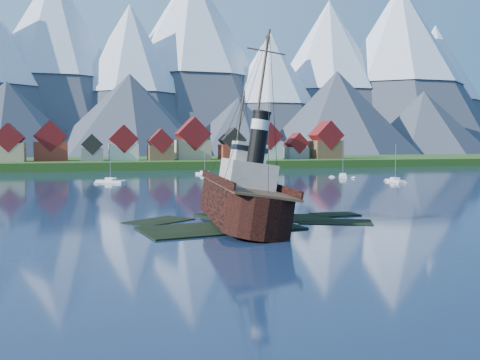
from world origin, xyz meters
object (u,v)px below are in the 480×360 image
object	(u,v)px
sailboat_d	(343,177)
sailboat_e	(205,174)
sailboat_f	(395,181)
sailboat_c	(111,182)
tugboat_wreck	(234,197)

from	to	relation	value
sailboat_d	sailboat_e	distance (m)	42.12
sailboat_f	sailboat_d	bearing A→B (deg)	110.70
sailboat_c	sailboat_e	size ratio (longest dim) A/B	0.98
sailboat_c	sailboat_f	xyz separation A→B (m)	(68.64, -18.45, 0.00)
tugboat_wreck	sailboat_f	size ratio (longest dim) A/B	3.11
sailboat_e	sailboat_f	size ratio (longest dim) A/B	1.02
sailboat_e	sailboat_c	bearing A→B (deg)	-153.12
sailboat_d	sailboat_f	bearing A→B (deg)	-50.03
sailboat_d	sailboat_e	world-z (taller)	sailboat_d
sailboat_e	sailboat_f	world-z (taller)	sailboat_e
tugboat_wreck	sailboat_d	world-z (taller)	tugboat_wreck
sailboat_c	sailboat_d	xyz separation A→B (m)	(63.83, 0.26, 0.02)
sailboat_c	sailboat_d	distance (m)	63.83
sailboat_c	sailboat_d	world-z (taller)	sailboat_d
sailboat_c	sailboat_e	distance (m)	38.48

